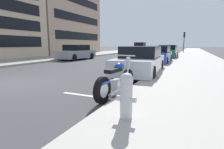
{
  "coord_description": "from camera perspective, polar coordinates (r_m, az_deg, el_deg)",
  "views": [
    {
      "loc": [
        -4.18,
        -6.29,
        1.45
      ],
      "look_at": [
        0.32,
        -4.29,
        0.62
      ],
      "focal_mm": 28.27,
      "sensor_mm": 36.0,
      "label": 1
    }
  ],
  "objects": [
    {
      "name": "ground_plane",
      "position": [
        7.69,
        -31.84,
        -2.71
      ],
      "size": [
        260.0,
        260.0,
        0.0
      ],
      "primitive_type": "plane",
      "color": "#3D3D3F"
    },
    {
      "name": "sidewalk_near_curb",
      "position": [
        16.24,
        25.83,
        3.8
      ],
      "size": [
        120.0,
        4.4,
        0.14
      ],
      "primitive_type": "cube",
      "color": "#ADA89E",
      "rests_on": "ground"
    },
    {
      "name": "sidewalk_far_curb",
      "position": [
        21.0,
        -15.52,
        5.51
      ],
      "size": [
        120.0,
        5.0,
        0.14
      ],
      "primitive_type": "cube",
      "color": "gray",
      "rests_on": "ground"
    },
    {
      "name": "parking_stall_stripe",
      "position": [
        5.01,
        -5.36,
        -7.17
      ],
      "size": [
        0.12,
        2.2,
        0.01
      ],
      "primitive_type": "cube",
      "color": "silver",
      "rests_on": "ground"
    },
    {
      "name": "parked_motorcycle",
      "position": [
        5.03,
        1.66,
        -1.93
      ],
      "size": [
        2.22,
        0.62,
        1.14
      ],
      "rotation": [
        0.0,
        0.0,
        -0.08
      ],
      "color": "black",
      "rests_on": "ground"
    },
    {
      "name": "parked_car_second_in_row",
      "position": [
        8.84,
        9.29,
        4.28
      ],
      "size": [
        4.67,
        1.99,
        1.37
      ],
      "rotation": [
        0.0,
        0.0,
        0.04
      ],
      "color": "silver",
      "rests_on": "ground"
    },
    {
      "name": "parked_car_mid_block",
      "position": [
        14.21,
        14.42,
        6.11
      ],
      "size": [
        4.05,
        1.94,
        1.37
      ],
      "rotation": [
        0.0,
        0.0,
        0.01
      ],
      "color": "navy",
      "rests_on": "ground"
    },
    {
      "name": "parked_car_behind_motorcycle",
      "position": [
        20.01,
        17.62,
        6.99
      ],
      "size": [
        4.53,
        1.88,
        1.42
      ],
      "rotation": [
        0.0,
        0.0,
        0.01
      ],
      "color": "#236638",
      "rests_on": "ground"
    },
    {
      "name": "parked_car_far_down_curb",
      "position": [
        25.05,
        18.4,
        7.29
      ],
      "size": [
        4.15,
        1.95,
        1.36
      ],
      "rotation": [
        0.0,
        0.0,
        0.05
      ],
      "color": "#AD1919",
      "rests_on": "ground"
    },
    {
      "name": "crossing_truck",
      "position": [
        38.63,
        10.02,
        8.65
      ],
      "size": [
        2.42,
        5.37,
        1.93
      ],
      "rotation": [
        0.0,
        0.0,
        1.5
      ],
      "color": "black",
      "rests_on": "ground"
    },
    {
      "name": "car_opposite_curb",
      "position": [
        17.84,
        -11.45,
        6.96
      ],
      "size": [
        4.32,
        2.07,
        1.44
      ],
      "rotation": [
        0.0,
        0.0,
        3.08
      ],
      "color": "gray",
      "rests_on": "ground"
    },
    {
      "name": "fire_hydrant",
      "position": [
        3.15,
        4.64,
        -6.45
      ],
      "size": [
        0.24,
        0.36,
        0.83
      ],
      "color": "#B7B7BC",
      "rests_on": "sidewalk_near_curb"
    },
    {
      "name": "traffic_signal_near_corner",
      "position": [
        32.29,
        22.32,
        10.94
      ],
      "size": [
        0.36,
        0.28,
        3.37
      ],
      "color": "black",
      "rests_on": "sidewalk_near_curb"
    },
    {
      "name": "townhouse_behind_pole",
      "position": [
        31.81,
        -19.38,
        17.72
      ],
      "size": [
        13.02,
        11.44,
        12.44
      ],
      "color": "tan",
      "rests_on": "ground"
    }
  ]
}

